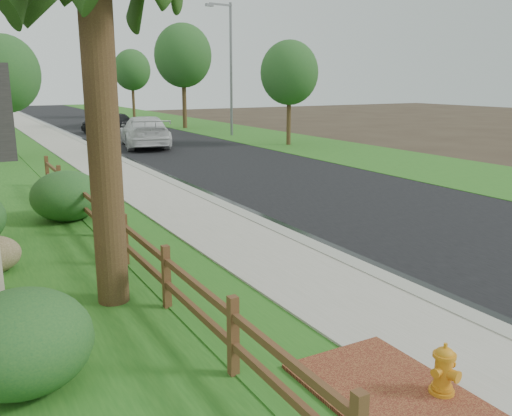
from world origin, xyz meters
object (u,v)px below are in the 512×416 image
white_suv (144,131)px  dark_car_mid (109,123)px  fire_hydrant (444,371)px  ranch_fence (109,224)px  streetlight (229,62)px

white_suv → dark_car_mid: 8.24m
fire_hydrant → white_suv: white_suv is taller
ranch_fence → streetlight: 25.44m
white_suv → dark_car_mid: size_ratio=1.29×
white_suv → streetlight: bearing=-144.0°
fire_hydrant → dark_car_mid: 34.18m
ranch_fence → fire_hydrant: ranch_fence is taller
white_suv → dark_car_mid: bearing=-80.0°
dark_car_mid → streetlight: size_ratio=0.54×
ranch_fence → dark_car_mid: bearing=75.4°
fire_hydrant → streetlight: size_ratio=0.08×
dark_car_mid → streetlight: bearing=119.7°
ranch_fence → dark_car_mid: 27.02m
white_suv → dark_car_mid: (0.16, 8.24, -0.08)m
ranch_fence → white_suv: size_ratio=2.87×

